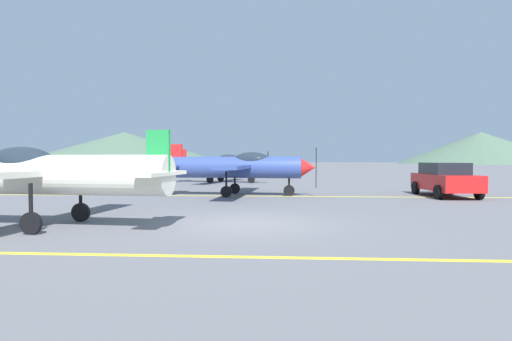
# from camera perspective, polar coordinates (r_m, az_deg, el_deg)

# --- Properties ---
(ground_plane) EXTENTS (400.00, 400.00, 0.00)m
(ground_plane) POSITION_cam_1_polar(r_m,az_deg,el_deg) (11.94, -1.29, -7.12)
(ground_plane) COLOR slate
(apron_line_near) EXTENTS (80.00, 0.16, 0.01)m
(apron_line_near) POSITION_cam_1_polar(r_m,az_deg,el_deg) (7.97, -4.02, -11.50)
(apron_line_near) COLOR yellow
(apron_line_near) RESTS_ON ground_plane
(apron_line_far) EXTENTS (80.00, 0.16, 0.01)m
(apron_line_far) POSITION_cam_1_polar(r_m,az_deg,el_deg) (20.40, 0.91, -3.47)
(apron_line_far) COLOR yellow
(apron_line_far) RESTS_ON ground_plane
(airplane_near) EXTENTS (7.37, 8.47, 2.53)m
(airplane_near) POSITION_cam_1_polar(r_m,az_deg,el_deg) (12.53, -26.95, -0.33)
(airplane_near) COLOR silver
(airplane_near) RESTS_ON ground_plane
(airplane_mid) EXTENTS (7.36, 8.47, 2.53)m
(airplane_mid) POSITION_cam_1_polar(r_m,az_deg,el_deg) (20.74, -2.14, 0.54)
(airplane_mid) COLOR #33478C
(airplane_mid) RESTS_ON ground_plane
(airplane_far) EXTENTS (7.42, 8.43, 2.53)m
(airplane_far) POSITION_cam_1_polar(r_m,az_deg,el_deg) (32.18, -4.70, 0.92)
(airplane_far) COLOR #33478C
(airplane_far) RESTS_ON ground_plane
(car_sedan) EXTENTS (2.19, 4.38, 1.62)m
(car_sedan) POSITION_cam_1_polar(r_m,az_deg,el_deg) (22.13, 24.09, -1.04)
(car_sedan) COLOR red
(car_sedan) RESTS_ON ground_plane
(hill_left) EXTENTS (81.97, 81.97, 12.51)m
(hill_left) POSITION_cam_1_polar(r_m,az_deg,el_deg) (178.91, -17.27, 2.96)
(hill_left) COLOR #4C6651
(hill_left) RESTS_ON ground_plane
(hill_centerleft) EXTENTS (57.01, 57.01, 11.24)m
(hill_centerleft) POSITION_cam_1_polar(r_m,az_deg,el_deg) (169.81, 28.00, 2.71)
(hill_centerleft) COLOR #4C6651
(hill_centerleft) RESTS_ON ground_plane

